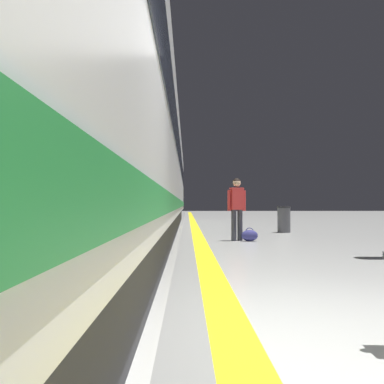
{
  "coord_description": "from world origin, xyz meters",
  "views": [
    {
      "loc": [
        -1.15,
        -3.08,
        0.98
      ],
      "look_at": [
        -1.06,
        4.86,
        1.21
      ],
      "focal_mm": 39.94,
      "sensor_mm": 36.0,
      "label": 1
    }
  ],
  "objects": [
    {
      "name": "ground_plane",
      "position": [
        0.0,
        0.0,
        0.0
      ],
      "size": [
        120.0,
        120.0,
        0.0
      ],
      "primitive_type": "plane",
      "color": "#B7B7B2"
    },
    {
      "name": "safety_line_strip",
      "position": [
        -0.81,
        10.0,
        0.0
      ],
      "size": [
        0.36,
        80.0,
        0.01
      ],
      "primitive_type": "cube",
      "color": "yellow",
      "rests_on": "ground"
    },
    {
      "name": "tactile_edge_band",
      "position": [
        -1.09,
        10.0,
        0.0
      ],
      "size": [
        0.52,
        80.0,
        0.01
      ],
      "primitive_type": "cube",
      "color": "slate",
      "rests_on": "ground"
    },
    {
      "name": "high_speed_train",
      "position": [
        -2.82,
        8.98,
        2.5
      ],
      "size": [
        2.94,
        33.25,
        4.97
      ],
      "color": "#38383D",
      "rests_on": "ground"
    },
    {
      "name": "passenger_near",
      "position": [
        0.19,
        8.35,
        0.97
      ],
      "size": [
        0.51,
        0.29,
        1.68
      ],
      "color": "#383842",
      "rests_on": "ground"
    },
    {
      "name": "duffel_bag_near",
      "position": [
        0.51,
        8.22,
        0.15
      ],
      "size": [
        0.44,
        0.26,
        0.36
      ],
      "color": "navy",
      "rests_on": "ground"
    },
    {
      "name": "waste_bin",
      "position": [
        2.22,
        11.67,
        0.46
      ],
      "size": [
        0.46,
        0.46,
        0.91
      ],
      "color": "#4C4C51",
      "rests_on": "ground"
    }
  ]
}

